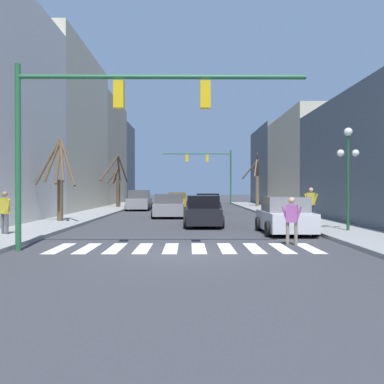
# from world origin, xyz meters

# --- Properties ---
(ground_plane) EXTENTS (240.00, 240.00, 0.00)m
(ground_plane) POSITION_xyz_m (0.00, 0.00, 0.00)
(ground_plane) COLOR #38383D
(building_row_left) EXTENTS (6.00, 63.05, 13.63)m
(building_row_left) POSITION_xyz_m (-11.29, 25.95, 6.13)
(building_row_left) COLOR tan
(building_row_left) RESTS_ON ground_plane
(building_row_right) EXTENTS (6.00, 51.65, 8.95)m
(building_row_right) POSITION_xyz_m (11.29, 21.26, 3.97)
(building_row_right) COLOR #515B66
(building_row_right) RESTS_ON ground_plane
(crosswalk_stripes) EXTENTS (8.55, 2.60, 0.01)m
(crosswalk_stripes) POSITION_xyz_m (0.00, 1.26, 0.00)
(crosswalk_stripes) COLOR white
(crosswalk_stripes) RESTS_ON ground_plane
(traffic_signal_near) EXTENTS (9.05, 0.28, 5.81)m
(traffic_signal_near) POSITION_xyz_m (-2.34, 0.71, 4.33)
(traffic_signal_near) COLOR #236038
(traffic_signal_near) RESTS_ON ground_plane
(traffic_signal_far) EXTENTS (8.16, 0.28, 6.49)m
(traffic_signal_far) POSITION_xyz_m (2.78, 40.46, 4.78)
(traffic_signal_far) COLOR #236038
(traffic_signal_far) RESTS_ON ground_plane
(street_lamp_right_corner) EXTENTS (0.95, 0.36, 4.38)m
(street_lamp_right_corner) POSITION_xyz_m (6.93, 5.79, 3.25)
(street_lamp_right_corner) COLOR #1E4C2D
(street_lamp_right_corner) RESTS_ON sidewalk_right
(car_parked_left_near) EXTENTS (2.09, 4.41, 1.53)m
(car_parked_left_near) POSITION_xyz_m (-1.02, 31.78, 0.72)
(car_parked_left_near) COLOR #A38423
(car_parked_left_near) RESTS_ON ground_plane
(car_driving_toward_lane) EXTENTS (2.20, 4.10, 1.57)m
(car_driving_toward_lane) POSITION_xyz_m (-1.16, 16.60, 0.74)
(car_driving_toward_lane) COLOR gray
(car_driving_toward_lane) RESTS_ON ground_plane
(car_parked_left_mid) EXTENTS (2.08, 4.45, 1.54)m
(car_parked_left_mid) POSITION_xyz_m (1.60, 22.09, 0.73)
(car_parked_left_mid) COLOR black
(car_parked_left_mid) RESTS_ON ground_plane
(car_parked_left_far) EXTENTS (2.13, 4.54, 1.79)m
(car_parked_left_far) POSITION_xyz_m (-4.24, 26.47, 0.83)
(car_parked_left_far) COLOR gray
(car_parked_left_far) RESTS_ON ground_plane
(car_parked_right_mid) EXTENTS (2.11, 4.12, 1.58)m
(car_parked_right_mid) POSITION_xyz_m (4.26, 5.88, 0.74)
(car_parked_right_mid) COLOR silver
(car_parked_right_mid) RESTS_ON ground_plane
(car_driving_away_lane) EXTENTS (1.97, 4.64, 1.57)m
(car_driving_away_lane) POSITION_xyz_m (0.86, 9.81, 0.74)
(car_driving_away_lane) COLOR black
(car_driving_away_lane) RESTS_ON ground_plane
(pedestrian_near_right_corner) EXTENTS (0.63, 0.50, 1.68)m
(pedestrian_near_right_corner) POSITION_xyz_m (-7.10, 4.40, 1.14)
(pedestrian_near_right_corner) COLOR #4C4C51
(pedestrian_near_right_corner) RESTS_ON sidewalk_left
(pedestrian_crossing_street) EXTENTS (0.71, 0.51, 1.83)m
(pedestrian_crossing_street) POSITION_xyz_m (6.93, 11.58, 1.23)
(pedestrian_crossing_street) COLOR #282D47
(pedestrian_crossing_street) RESTS_ON sidewalk_right
(pedestrian_on_left_sidewalk) EXTENTS (0.69, 0.33, 1.64)m
(pedestrian_on_left_sidewalk) POSITION_xyz_m (3.65, 2.02, 0.97)
(pedestrian_on_left_sidewalk) COLOR #7A705B
(pedestrian_on_left_sidewalk) RESTS_ON ground_plane
(street_tree_left_mid) EXTENTS (2.17, 3.68, 4.99)m
(street_tree_left_mid) POSITION_xyz_m (-6.77, 30.03, 2.54)
(street_tree_left_mid) COLOR #473828
(street_tree_left_mid) RESTS_ON sidewalk_left
(street_tree_left_far) EXTENTS (2.58, 1.73, 4.56)m
(street_tree_left_far) POSITION_xyz_m (-6.96, 11.30, 2.38)
(street_tree_left_far) COLOR brown
(street_tree_left_far) RESTS_ON sidewalk_left
(street_tree_right_far) EXTENTS (1.29, 1.70, 4.07)m
(street_tree_right_far) POSITION_xyz_m (-7.08, 32.09, 2.00)
(street_tree_right_far) COLOR #473828
(street_tree_right_far) RESTS_ON sidewalk_left
(street_tree_right_near) EXTENTS (1.98, 3.57, 5.38)m
(street_tree_right_near) POSITION_xyz_m (7.01, 32.14, 2.57)
(street_tree_right_near) COLOR brown
(street_tree_right_near) RESTS_ON sidewalk_right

